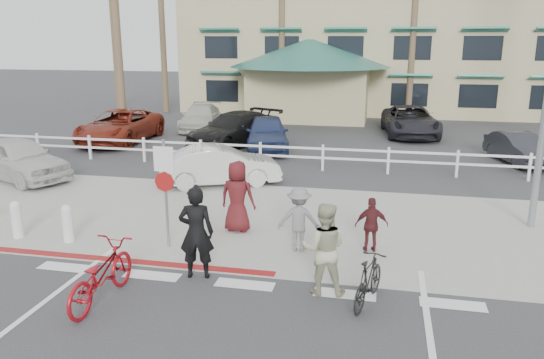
% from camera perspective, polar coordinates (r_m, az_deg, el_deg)
% --- Properties ---
extents(ground, '(140.00, 140.00, 0.00)m').
position_cam_1_polar(ground, '(10.36, -3.81, -12.70)').
color(ground, '#333335').
extents(bike_path, '(12.00, 16.00, 0.01)m').
position_cam_1_polar(bike_path, '(8.72, -7.57, -18.55)').
color(bike_path, '#333335').
rests_on(bike_path, ground).
extents(sidewalk_plaza, '(22.00, 7.00, 0.01)m').
position_cam_1_polar(sidewalk_plaza, '(14.39, 1.05, -4.57)').
color(sidewalk_plaza, gray).
rests_on(sidewalk_plaza, ground).
extents(cross_street, '(40.00, 5.00, 0.01)m').
position_cam_1_polar(cross_street, '(18.16, 3.46, -0.47)').
color(cross_street, '#333335').
rests_on(cross_street, ground).
extents(parking_lot, '(50.00, 16.00, 0.01)m').
position_cam_1_polar(parking_lot, '(27.37, 6.47, 4.67)').
color(parking_lot, '#333335').
rests_on(parking_lot, ground).
extents(curb_red, '(7.00, 0.25, 0.02)m').
position_cam_1_polar(curb_red, '(12.42, -15.85, -8.37)').
color(curb_red, maroon).
rests_on(curb_red, ground).
extents(rail_fence, '(29.40, 0.16, 1.00)m').
position_cam_1_polar(rail_fence, '(19.90, 5.78, 2.32)').
color(rail_fence, silver).
rests_on(rail_fence, ground).
extents(building, '(28.00, 16.00, 11.30)m').
position_cam_1_polar(building, '(39.84, 11.64, 15.77)').
color(building, tan).
rests_on(building, ground).
extents(sign_post, '(0.50, 0.10, 2.90)m').
position_cam_1_polar(sign_post, '(12.51, -11.37, -0.93)').
color(sign_post, gray).
rests_on(sign_post, ground).
extents(bollard_0, '(0.26, 0.26, 0.95)m').
position_cam_1_polar(bollard_0, '(13.79, -21.11, -4.42)').
color(bollard_0, silver).
rests_on(bollard_0, ground).
extents(bollard_1, '(0.26, 0.26, 0.95)m').
position_cam_1_polar(bollard_1, '(14.58, -25.75, -3.89)').
color(bollard_1, silver).
rests_on(bollard_1, ground).
extents(palm_1, '(4.00, 4.00, 13.00)m').
position_cam_1_polar(palm_1, '(36.87, -11.81, 17.19)').
color(palm_1, '#1B451A').
rests_on(palm_1, ground).
extents(palm_3, '(4.00, 4.00, 14.00)m').
position_cam_1_polar(palm_3, '(34.53, 1.08, 18.50)').
color(palm_3, '#1B451A').
rests_on(palm_3, ground).
extents(palm_5, '(4.00, 4.00, 13.00)m').
position_cam_1_polar(palm_5, '(33.90, 15.11, 17.24)').
color(palm_5, '#1B451A').
rests_on(palm_5, ground).
extents(palm_10, '(4.00, 4.00, 12.00)m').
position_cam_1_polar(palm_10, '(26.97, -16.50, 16.83)').
color(palm_10, '#1B451A').
rests_on(palm_10, ground).
extents(bike_red, '(0.83, 2.14, 1.11)m').
position_cam_1_polar(bike_red, '(10.50, -17.95, -9.69)').
color(bike_red, maroon).
rests_on(bike_red, ground).
extents(rider_red, '(0.79, 0.59, 1.96)m').
position_cam_1_polar(rider_red, '(10.95, -8.14, -5.67)').
color(rider_red, black).
rests_on(rider_red, ground).
extents(bike_black, '(0.85, 1.62, 0.94)m').
position_cam_1_polar(bike_black, '(10.13, 10.32, -10.65)').
color(bike_black, black).
rests_on(bike_black, ground).
extents(rider_black, '(0.94, 0.75, 1.83)m').
position_cam_1_polar(rider_black, '(10.24, 5.59, -7.43)').
color(rider_black, '#ABA988').
rests_on(rider_black, ground).
extents(pedestrian_a, '(1.03, 0.64, 1.54)m').
position_cam_1_polar(pedestrian_a, '(12.26, 2.92, -4.30)').
color(pedestrian_a, slate).
rests_on(pedestrian_a, ground).
extents(pedestrian_child, '(0.81, 0.45, 1.31)m').
position_cam_1_polar(pedestrian_child, '(12.44, 10.66, -4.83)').
color(pedestrian_child, '#4F1B1D').
rests_on(pedestrian_child, ground).
extents(pedestrian_b, '(0.94, 0.65, 1.85)m').
position_cam_1_polar(pedestrian_b, '(13.48, -3.73, -1.84)').
color(pedestrian_b, '#4B1316').
rests_on(pedestrian_b, ground).
extents(car_white_sedan, '(4.26, 2.90, 1.33)m').
position_cam_1_polar(car_white_sedan, '(17.99, -5.60, 1.52)').
color(car_white_sedan, beige).
rests_on(car_white_sedan, ground).
extents(car_red_compact, '(4.75, 3.38, 1.50)m').
position_cam_1_polar(car_red_compact, '(20.57, -25.63, 2.04)').
color(car_red_compact, silver).
rests_on(car_red_compact, ground).
extents(lot_car_0, '(2.62, 5.57, 1.54)m').
position_cam_1_polar(lot_car_0, '(26.47, -16.06, 5.52)').
color(lot_car_0, maroon).
rests_on(lot_car_0, ground).
extents(lot_car_1, '(4.13, 5.71, 1.54)m').
position_cam_1_polar(lot_car_1, '(24.64, -4.07, 5.40)').
color(lot_car_1, black).
rests_on(lot_car_1, ground).
extents(lot_car_2, '(2.80, 4.79, 1.53)m').
position_cam_1_polar(lot_car_2, '(23.61, -0.54, 5.02)').
color(lot_car_2, navy).
rests_on(lot_car_2, ground).
extents(lot_car_3, '(2.20, 3.86, 1.20)m').
position_cam_1_polar(lot_car_3, '(23.24, 24.99, 3.06)').
color(lot_car_3, '#232429').
rests_on(lot_car_3, ground).
extents(lot_car_4, '(2.54, 4.80, 1.32)m').
position_cam_1_polar(lot_car_4, '(29.45, -7.68, 6.64)').
color(lot_car_4, beige).
rests_on(lot_car_4, ground).
extents(lot_car_5, '(3.08, 5.67, 1.51)m').
position_cam_1_polar(lot_car_5, '(28.16, 14.65, 6.11)').
color(lot_car_5, black).
rests_on(lot_car_5, ground).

